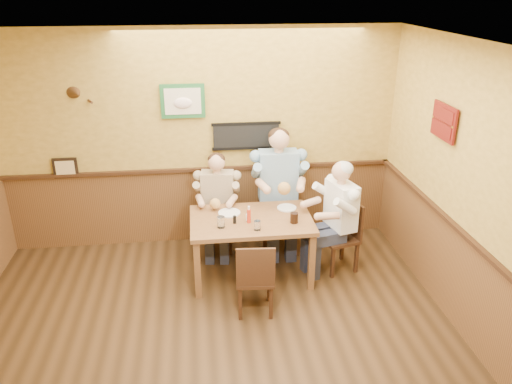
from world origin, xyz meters
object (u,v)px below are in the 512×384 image
Objects in this scene: chair_right_end at (339,237)px; diner_tan_shirt at (218,208)px; chair_back_left at (218,220)px; chair_back_right at (277,210)px; chair_near_side at (255,276)px; water_glass_mid at (257,225)px; hot_sauce_bottle at (249,215)px; salt_shaker at (247,217)px; water_glass_left at (221,222)px; diner_white_elder at (340,223)px; pepper_shaker at (235,220)px; cola_tumbler at (294,218)px; diner_blue_polo at (278,195)px; dining_table at (251,226)px.

chair_right_end is 0.73× the size of diner_tan_shirt.
chair_back_left is 0.70× the size of diner_tan_shirt.
chair_back_right reaches higher than chair_near_side.
water_glass_mid is at bearing -110.30° from chair_back_right.
hot_sauce_bottle is (-0.47, -0.81, 0.34)m from chair_back_right.
salt_shaker is (0.30, -0.72, 0.19)m from diner_tan_shirt.
water_glass_mid is (0.39, -0.11, -0.01)m from water_glass_left.
pepper_shaker is at bearing -99.68° from diner_white_elder.
water_glass_left is (-1.42, -0.19, 0.38)m from chair_right_end.
hot_sauce_bottle is at bearing -98.83° from diner_white_elder.
chair_back_right is at bearing 92.76° from cola_tumbler.
chair_back_right is 0.95m from chair_right_end.
chair_back_right is 0.22m from diner_blue_polo.
dining_table is 0.21m from hot_sauce_bottle.
cola_tumbler is (-0.59, -0.18, 0.18)m from diner_white_elder.
chair_right_end is 0.19m from diner_white_elder.
chair_right_end is 0.99m from diner_blue_polo.
chair_near_side reaches higher than salt_shaker.
diner_white_elder is at bearing -46.55° from diner_blue_polo.
chair_back_left is 0.18m from diner_tan_shirt.
diner_blue_polo is (0.47, 1.41, 0.30)m from chair_near_side.
water_glass_left is 1.41× the size of pepper_shaker.
pepper_shaker is (-0.63, -0.81, 0.29)m from chair_back_right.
water_glass_left is 1.18× the size of water_glass_mid.
diner_blue_polo reaches higher than pepper_shaker.
diner_tan_shirt is at bearing 89.50° from water_glass_left.
chair_right_end is 0.72m from cola_tumbler.
diner_blue_polo is (0.00, 0.00, 0.22)m from chair_back_right.
diner_blue_polo reaches higher than cola_tumbler.
diner_tan_shirt is at bearing -72.90° from chair_near_side.
dining_table is at bearing -88.92° from chair_near_side.
diner_white_elder reaches higher than salt_shaker.
water_glass_left is (-0.01, -0.86, 0.40)m from chair_back_left.
chair_back_right is at bearing 9.51° from chair_back_left.
diner_tan_shirt reaches higher than water_glass_left.
pepper_shaker is (-0.67, 0.06, -0.01)m from cola_tumbler.
chair_right_end reaches higher than chair_back_left.
dining_table is 1.06m from diner_white_elder.
diner_blue_polo is 0.95m from diner_white_elder.
pepper_shaker is at bearing -159.86° from salt_shaker.
cola_tumbler is (0.51, 0.54, 0.38)m from chair_near_side.
chair_back_right is 12.55× the size of salt_shaker.
salt_shaker is at bearing -60.28° from diner_tan_shirt.
pepper_shaker reaches higher than chair_back_left.
chair_back_right is 5.55× the size of hot_sauce_bottle.
hot_sauce_bottle is at bearing -118.70° from chair_back_right.
water_glass_mid is (0.03, -0.29, 0.15)m from dining_table.
cola_tumbler is at bearing -86.08° from diner_blue_polo.
water_glass_mid is at bearing -83.19° from dining_table.
diner_white_elder is at bearing 2.87° from salt_shaker.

